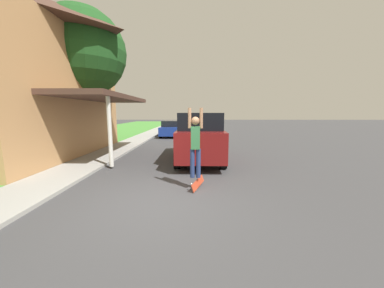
% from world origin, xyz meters
% --- Properties ---
extents(ground_plane, '(120.00, 120.00, 0.00)m').
position_xyz_m(ground_plane, '(0.00, 0.00, 0.00)').
color(ground_plane, '#3D3D3F').
extents(lawn, '(10.00, 80.00, 0.08)m').
position_xyz_m(lawn, '(-8.00, 6.00, 0.04)').
color(lawn, '#478E38').
rests_on(lawn, ground_plane).
extents(sidewalk, '(1.80, 80.00, 0.10)m').
position_xyz_m(sidewalk, '(-3.60, 6.00, 0.05)').
color(sidewalk, '#9E9E99').
rests_on(sidewalk, ground_plane).
extents(lawn_tree_far, '(4.46, 4.46, 7.44)m').
position_xyz_m(lawn_tree_far, '(-4.92, 6.56, 5.27)').
color(lawn_tree_far, brown).
rests_on(lawn_tree_far, lawn).
extents(suv_parked, '(2.04, 5.10, 2.17)m').
position_xyz_m(suv_parked, '(1.16, 4.77, 1.17)').
color(suv_parked, maroon).
rests_on(suv_parked, ground_plane).
extents(car_down_street, '(1.84, 4.31, 1.45)m').
position_xyz_m(car_down_street, '(-1.22, 14.59, 0.71)').
color(car_down_street, navy).
rests_on(car_down_street, ground_plane).
extents(skateboarder, '(0.41, 0.23, 1.96)m').
position_xyz_m(skateboarder, '(0.97, 0.89, 1.36)').
color(skateboarder, navy).
rests_on(skateboarder, ground_plane).
extents(skateboard, '(0.39, 0.74, 0.32)m').
position_xyz_m(skateboard, '(1.04, 0.92, 0.17)').
color(skateboard, '#B73D23').
rests_on(skateboard, ground_plane).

